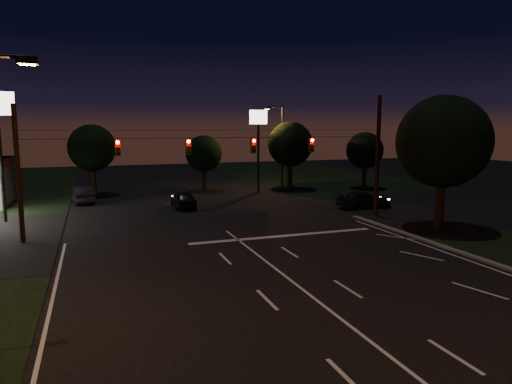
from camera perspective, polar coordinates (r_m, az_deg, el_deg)
name	(u,v)px	position (r m, az deg, el deg)	size (l,w,h in m)	color
ground	(333,313)	(17.32, 9.60, -14.68)	(140.00, 140.00, 0.00)	black
cross_street_right	(450,208)	(41.44, 23.09, -1.83)	(20.00, 16.00, 0.02)	black
stop_bar	(284,236)	(28.43, 3.55, -5.49)	(12.00, 0.50, 0.01)	silver
utility_pole_right	(375,216)	(35.72, 14.69, -2.95)	(0.30, 0.30, 9.00)	black
utility_pole_left	(23,243)	(29.92, -27.08, -5.70)	(0.28, 0.28, 8.00)	black
signal_span	(222,145)	(29.94, -4.31, 5.83)	(24.00, 0.40, 1.56)	black
pole_sign_right	(258,132)	(46.69, 0.29, 7.55)	(1.80, 0.30, 8.40)	black
street_light_right_far	(280,141)	(49.75, 3.02, 6.43)	(2.20, 0.35, 9.00)	black
tree_right_near	(442,143)	(32.24, 22.18, 5.73)	(6.00, 6.00, 8.76)	black
tree_far_b	(92,148)	(48.05, -19.79, 5.15)	(4.60, 4.60, 6.98)	black
tree_far_c	(204,154)	(48.33, -6.56, 4.75)	(3.80, 3.80, 5.86)	black
tree_far_d	(290,145)	(49.27, 4.26, 5.92)	(4.80, 4.80, 7.30)	black
tree_far_e	(364,151)	(51.34, 13.40, 5.01)	(4.00, 4.00, 6.18)	black
car_oncoming_a	(183,199)	(38.48, -9.05, -0.90)	(1.73, 4.30, 1.46)	black
car_oncoming_b	(82,194)	(43.36, -20.89, -0.29)	(1.61, 4.61, 1.52)	black
car_cross	(364,200)	(38.89, 13.33, -0.98)	(1.93, 4.75, 1.38)	black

